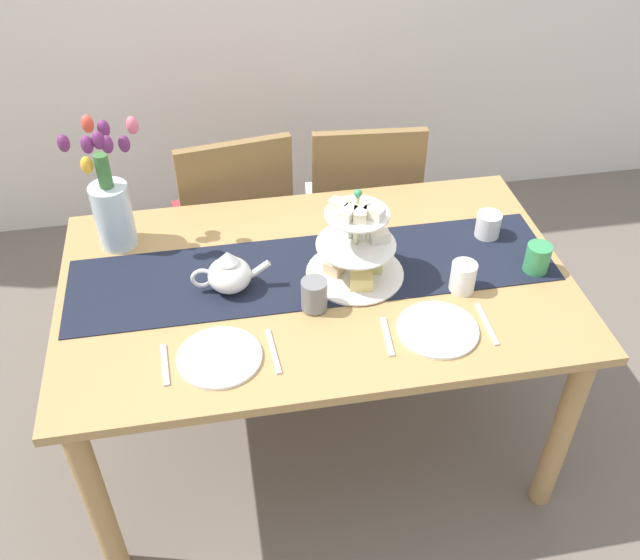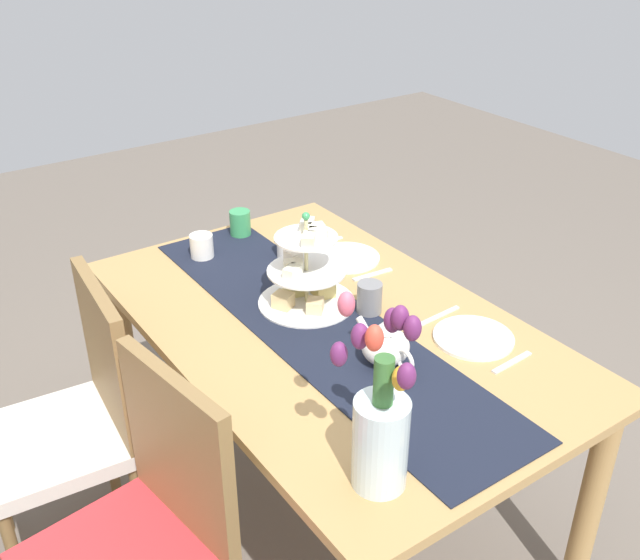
% 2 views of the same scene
% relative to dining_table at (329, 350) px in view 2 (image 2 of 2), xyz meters
% --- Properties ---
extents(ground_plane, '(8.00, 8.00, 0.00)m').
position_rel_dining_table_xyz_m(ground_plane, '(0.00, 0.00, -0.64)').
color(ground_plane, '#6B6056').
extents(dining_table, '(1.55, 0.95, 0.74)m').
position_rel_dining_table_xyz_m(dining_table, '(0.00, 0.00, 0.00)').
color(dining_table, tan).
rests_on(dining_table, ground_plane).
extents(chair_left, '(0.48, 0.48, 0.91)m').
position_rel_dining_table_xyz_m(chair_left, '(-0.21, 0.70, -0.14)').
color(chair_left, olive).
rests_on(chair_left, ground_plane).
extents(chair_right, '(0.45, 0.45, 0.91)m').
position_rel_dining_table_xyz_m(chair_right, '(0.31, 0.70, -0.14)').
color(chair_right, olive).
rests_on(chair_right, ground_plane).
extents(table_runner, '(1.49, 0.35, 0.00)m').
position_rel_dining_table_xyz_m(table_runner, '(0.00, 0.04, 0.11)').
color(table_runner, black).
rests_on(table_runner, dining_table).
extents(tiered_cake_stand, '(0.30, 0.30, 0.30)m').
position_rel_dining_table_xyz_m(tiered_cake_stand, '(0.12, 0.00, 0.20)').
color(tiered_cake_stand, beige).
rests_on(tiered_cake_stand, table_runner).
extents(teapot, '(0.24, 0.13, 0.14)m').
position_rel_dining_table_xyz_m(teapot, '(-0.26, 0.00, 0.16)').
color(teapot, white).
rests_on(teapot, table_runner).
extents(tulip_vase, '(0.24, 0.15, 0.43)m').
position_rel_dining_table_xyz_m(tulip_vase, '(-0.60, 0.29, 0.26)').
color(tulip_vase, silver).
rests_on(tulip_vase, dining_table).
extents(cream_jug, '(0.08, 0.08, 0.08)m').
position_rel_dining_table_xyz_m(cream_jug, '(0.59, 0.12, 0.15)').
color(cream_jug, white).
rests_on(cream_jug, dining_table).
extents(dinner_plate_left, '(0.23, 0.23, 0.01)m').
position_rel_dining_table_xyz_m(dinner_plate_left, '(-0.31, -0.28, 0.11)').
color(dinner_plate_left, white).
rests_on(dinner_plate_left, dining_table).
extents(fork_left, '(0.02, 0.15, 0.01)m').
position_rel_dining_table_xyz_m(fork_left, '(-0.46, -0.28, 0.11)').
color(fork_left, silver).
rests_on(fork_left, dining_table).
extents(knife_left, '(0.02, 0.17, 0.01)m').
position_rel_dining_table_xyz_m(knife_left, '(-0.17, -0.28, 0.11)').
color(knife_left, silver).
rests_on(knife_left, dining_table).
extents(dinner_plate_right, '(0.23, 0.23, 0.01)m').
position_rel_dining_table_xyz_m(dinner_plate_right, '(0.30, -0.28, 0.11)').
color(dinner_plate_right, white).
rests_on(dinner_plate_right, dining_table).
extents(fork_right, '(0.03, 0.15, 0.01)m').
position_rel_dining_table_xyz_m(fork_right, '(0.15, -0.28, 0.11)').
color(fork_right, silver).
rests_on(fork_right, dining_table).
extents(knife_right, '(0.02, 0.17, 0.01)m').
position_rel_dining_table_xyz_m(knife_right, '(0.44, -0.28, 0.11)').
color(knife_right, silver).
rests_on(knife_right, dining_table).
extents(mug_grey, '(0.08, 0.08, 0.09)m').
position_rel_dining_table_xyz_m(mug_grey, '(-0.03, -0.13, 0.16)').
color(mug_grey, slate).
rests_on(mug_grey, table_runner).
extents(mug_white_text, '(0.08, 0.08, 0.09)m').
position_rel_dining_table_xyz_m(mug_white_text, '(0.42, -0.12, 0.15)').
color(mug_white_text, white).
rests_on(mug_white_text, dining_table).
extents(mug_orange, '(0.08, 0.08, 0.09)m').
position_rel_dining_table_xyz_m(mug_orange, '(0.67, -0.08, 0.15)').
color(mug_orange, '#389356').
rests_on(mug_orange, dining_table).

